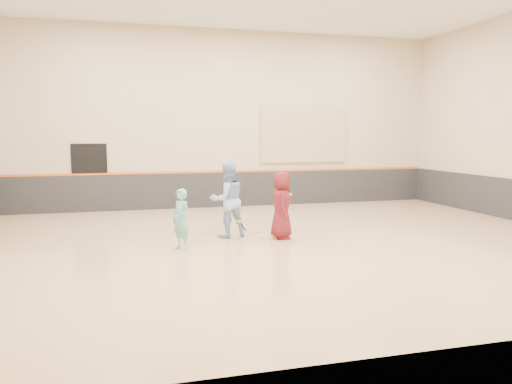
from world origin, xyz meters
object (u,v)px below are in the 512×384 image
object	(u,v)px
girl	(181,219)
instructor	(227,200)
spare_racket	(257,231)
young_man	(281,205)

from	to	relation	value
girl	instructor	world-z (taller)	instructor
girl	spare_racket	world-z (taller)	girl
girl	young_man	world-z (taller)	young_man
spare_racket	instructor	bearing A→B (deg)	-171.16
instructor	young_man	distance (m)	1.32
girl	instructor	distance (m)	1.66
girl	spare_racket	bearing A→B (deg)	86.81
young_man	spare_racket	world-z (taller)	young_man
young_man	spare_racket	distance (m)	1.03
instructor	young_man	size ratio (longest dim) A/B	1.14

